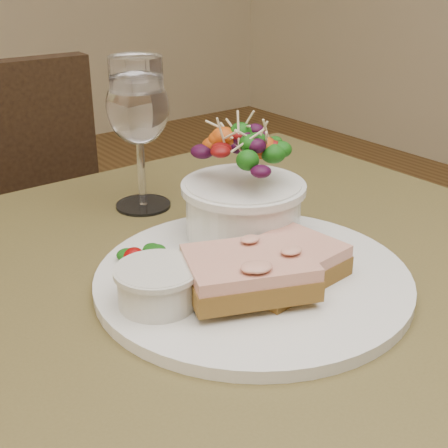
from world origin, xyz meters
TOP-DOWN VIEW (x-y plane):
  - cafe_table at (0.00, 0.00)m, footprint 0.80×0.80m
  - dinner_plate at (0.01, 0.01)m, footprint 0.31×0.31m
  - sandwich_front at (0.03, -0.02)m, footprint 0.12×0.09m
  - sandwich_back at (-0.01, -0.02)m, footprint 0.14×0.12m
  - ramekin at (-0.09, 0.02)m, footprint 0.07×0.07m
  - salad_bowl at (0.06, 0.09)m, footprint 0.13×0.13m
  - garnish at (-0.06, 0.10)m, footprint 0.05×0.04m
  - wine_glass at (0.03, 0.25)m, footprint 0.08×0.08m

SIDE VIEW (x-z plane):
  - cafe_table at x=0.00m, z-range 0.27..1.02m
  - dinner_plate at x=0.01m, z-range 0.75..0.76m
  - garnish at x=-0.06m, z-range 0.76..0.78m
  - sandwich_front at x=0.03m, z-range 0.76..0.79m
  - ramekin at x=-0.09m, z-range 0.76..0.80m
  - sandwich_back at x=-0.01m, z-range 0.77..0.80m
  - salad_bowl at x=0.06m, z-range 0.76..0.88m
  - wine_glass at x=0.03m, z-range 0.79..0.96m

